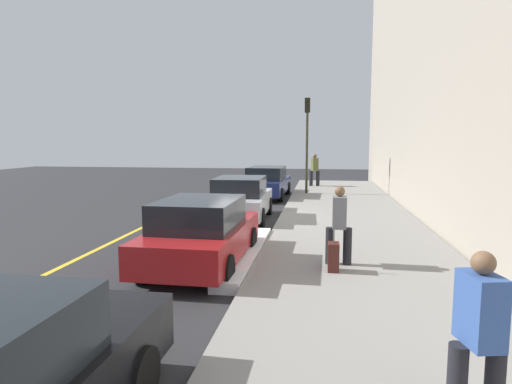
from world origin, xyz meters
TOP-DOWN VIEW (x-y plane):
  - ground_plane at (0.00, 0.00)m, footprint 56.00×56.00m
  - sidewalk at (0.00, -3.30)m, footprint 28.00×4.60m
  - lane_stripe_centre at (0.00, 3.20)m, footprint 28.00×0.14m
  - snow_bank_curb at (-4.95, -0.70)m, footprint 5.01×0.56m
  - parked_car_red at (-5.80, 0.15)m, footprint 4.19×1.96m
  - parked_car_silver at (-0.17, 0.33)m, footprint 4.20×1.98m
  - parked_car_navy at (6.00, 0.18)m, footprint 4.82×2.02m
  - pedestrian_grey_coat at (-5.65, -2.79)m, footprint 0.45×0.55m
  - pedestrian_blue_coat at (-10.77, -3.83)m, footprint 0.49×0.53m
  - pedestrian_olive_coat at (10.50, -2.03)m, footprint 0.57×0.59m
  - traffic_light_pole at (6.87, -1.69)m, footprint 0.35×0.26m
  - rolling_suitcase at (-6.17, -2.67)m, footprint 0.34×0.22m

SIDE VIEW (x-z plane):
  - ground_plane at x=0.00m, z-range 0.00..0.00m
  - lane_stripe_centre at x=0.00m, z-range 0.00..0.01m
  - sidewalk at x=0.00m, z-range 0.00..0.15m
  - snow_bank_curb at x=-4.95m, z-range 0.00..0.22m
  - rolling_suitcase at x=-6.17m, z-range -0.03..0.91m
  - parked_car_silver at x=-0.17m, z-range 0.00..1.51m
  - parked_car_red at x=-5.80m, z-range 0.00..1.51m
  - parked_car_navy at x=6.00m, z-range 0.00..1.52m
  - pedestrian_blue_coat at x=-10.77m, z-range 0.20..1.83m
  - pedestrian_grey_coat at x=-5.65m, z-range 0.21..1.86m
  - pedestrian_olive_coat at x=10.50m, z-range 0.21..2.06m
  - traffic_light_pole at x=6.87m, z-range 0.95..5.62m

